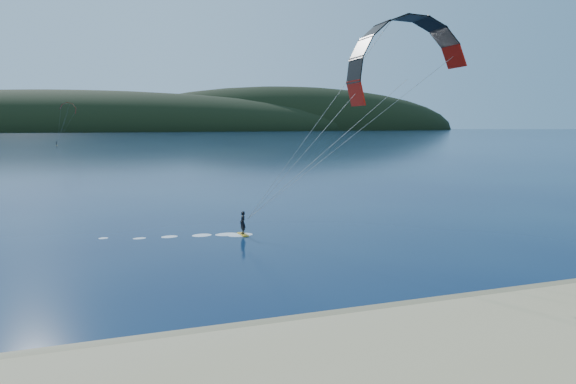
{
  "coord_description": "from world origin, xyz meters",
  "views": [
    {
      "loc": [
        -6.73,
        -13.94,
        8.45
      ],
      "look_at": [
        1.33,
        10.0,
        5.0
      ],
      "focal_mm": 30.7,
      "sensor_mm": 36.0,
      "label": 1
    }
  ],
  "objects": [
    {
      "name": "kitesurfer_near",
      "position": [
        12.02,
        16.9,
        11.31
      ],
      "size": [
        25.98,
        8.79,
        16.51
      ],
      "color": "gold",
      "rests_on": "ground"
    },
    {
      "name": "ground",
      "position": [
        0.0,
        0.0,
        0.0
      ],
      "size": [
        1800.0,
        1800.0,
        0.0
      ],
      "primitive_type": "plane",
      "color": "#071539",
      "rests_on": "ground"
    },
    {
      "name": "headland",
      "position": [
        0.63,
        745.28,
        0.0
      ],
      "size": [
        1200.0,
        310.0,
        140.0
      ],
      "color": "black",
      "rests_on": "ground"
    },
    {
      "name": "kitesurfer_far",
      "position": [
        -26.75,
        203.16,
        14.04
      ],
      "size": [
        9.41,
        8.08,
        16.84
      ],
      "color": "gold",
      "rests_on": "ground"
    },
    {
      "name": "wet_sand",
      "position": [
        0.0,
        4.5,
        0.05
      ],
      "size": [
        220.0,
        2.5,
        0.1
      ],
      "color": "#8D7C52",
      "rests_on": "ground"
    }
  ]
}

